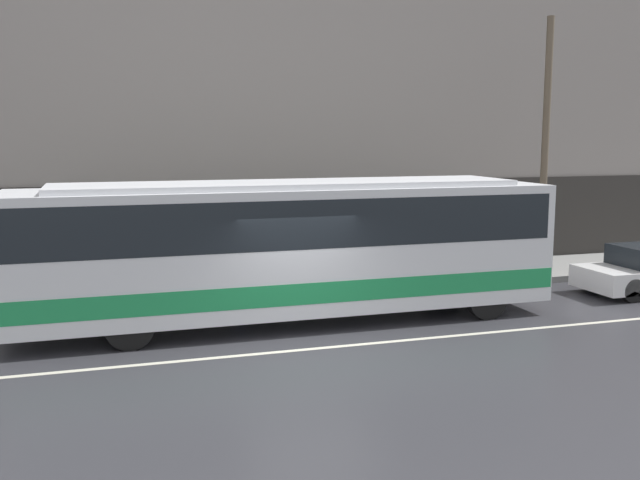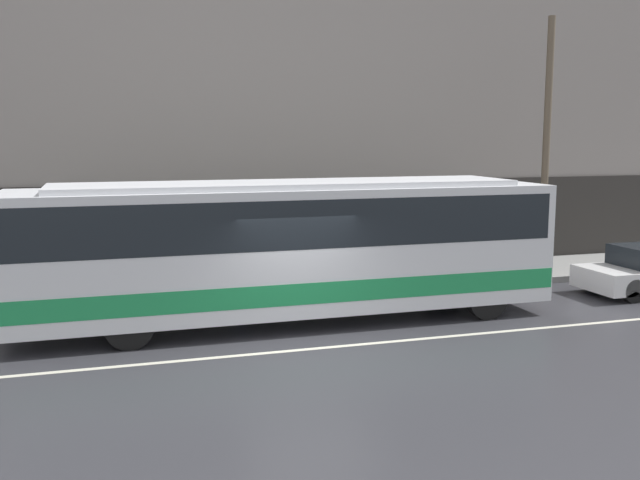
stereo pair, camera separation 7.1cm
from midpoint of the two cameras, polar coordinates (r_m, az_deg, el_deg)
name	(u,v)px [view 2 (the right image)]	position (r m, az deg, el deg)	size (l,w,h in m)	color
ground_plane	(310,349)	(14.09, -0.64, -8.73)	(60.00, 60.00, 0.00)	#333338
sidewalk	(252,287)	(19.32, -5.36, -3.78)	(60.00, 3.17, 0.18)	gray
building_facade	(237,88)	(20.63, -6.57, 12.01)	(60.00, 0.35, 11.35)	gray
lane_stripe	(310,349)	(14.09, -0.64, -8.71)	(54.00, 0.14, 0.01)	beige
transit_bus	(290,243)	(15.78, -2.31, -0.28)	(11.87, 2.55, 3.14)	silver
utility_pole_near	(546,147)	(21.44, 17.73, 7.07)	(0.20, 0.20, 7.26)	brown
pedestrian_waiting	(238,257)	(18.63, -6.47, -1.33)	(0.36, 0.36, 1.79)	navy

